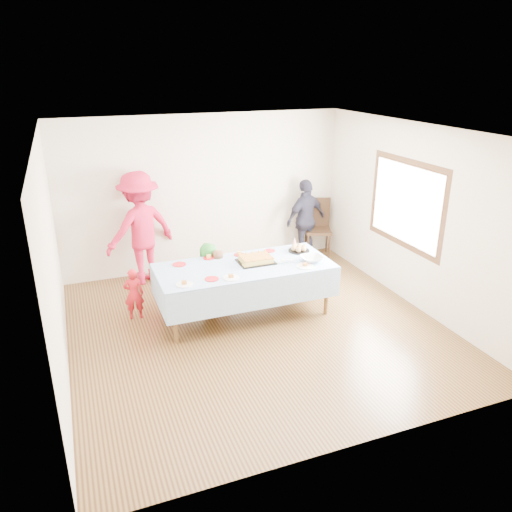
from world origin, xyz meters
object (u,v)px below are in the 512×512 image
Objects in this scene: birthday_cake at (256,259)px; dining_chair at (318,224)px; party_table at (244,269)px; adult_left at (140,228)px.

dining_chair reaches higher than birthday_cake.
birthday_cake is (0.20, 0.05, 0.10)m from party_table.
adult_left reaches higher than party_table.
dining_chair is at bearing 42.54° from birthday_cake.
dining_chair is at bearing 40.62° from party_table.
dining_chair reaches higher than party_table.
adult_left is at bearing -157.37° from dining_chair.
dining_chair is at bearing 159.83° from adult_left.
dining_chair is 0.58× the size of adult_left.
birthday_cake is at bearing 14.51° from party_table.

